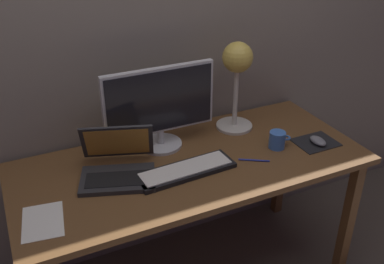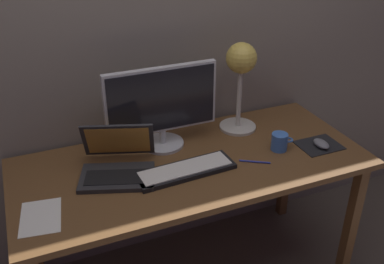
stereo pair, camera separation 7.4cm
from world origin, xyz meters
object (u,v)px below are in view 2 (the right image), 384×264
(monitor, at_px, (162,105))
(mouse, at_px, (321,144))
(desk_lamp, at_px, (241,69))
(laptop, at_px, (118,159))
(coffee_mug, at_px, (280,142))
(keyboard_main, at_px, (185,170))
(pen, at_px, (255,162))

(monitor, distance_m, mouse, 0.78)
(desk_lamp, bearing_deg, mouse, -50.08)
(laptop, xyz_separation_m, coffee_mug, (0.75, -0.12, -0.02))
(mouse, bearing_deg, coffee_mug, 162.35)
(laptop, height_order, mouse, laptop)
(keyboard_main, xyz_separation_m, laptop, (-0.26, 0.13, 0.05))
(monitor, xyz_separation_m, mouse, (0.69, -0.31, -0.19))
(desk_lamp, bearing_deg, laptop, -167.24)
(keyboard_main, height_order, coffee_mug, coffee_mug)
(desk_lamp, bearing_deg, monitor, -177.83)
(pen, bearing_deg, laptop, 163.45)
(keyboard_main, xyz_separation_m, pen, (0.32, -0.05, -0.01))
(desk_lamp, distance_m, mouse, 0.52)
(laptop, height_order, pen, laptop)
(monitor, bearing_deg, pen, -43.10)
(desk_lamp, bearing_deg, keyboard_main, -145.47)
(keyboard_main, relative_size, pen, 3.19)
(mouse, bearing_deg, monitor, 155.55)
(coffee_mug, bearing_deg, desk_lamp, 106.82)
(monitor, distance_m, desk_lamp, 0.43)
(coffee_mug, xyz_separation_m, pen, (-0.16, -0.06, -0.04))
(keyboard_main, relative_size, coffee_mug, 3.99)
(monitor, xyz_separation_m, keyboard_main, (0.01, -0.26, -0.20))
(monitor, xyz_separation_m, coffee_mug, (0.49, -0.25, -0.17))
(monitor, bearing_deg, mouse, -24.45)
(monitor, height_order, pen, monitor)
(laptop, distance_m, pen, 0.61)
(monitor, relative_size, laptop, 1.37)
(laptop, bearing_deg, mouse, -10.68)
(coffee_mug, relative_size, pen, 0.80)
(laptop, bearing_deg, coffee_mug, -8.81)
(mouse, height_order, coffee_mug, coffee_mug)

